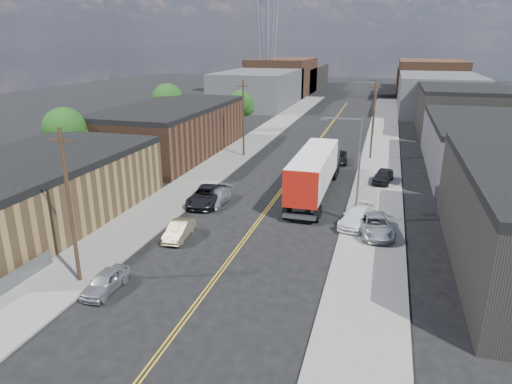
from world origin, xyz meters
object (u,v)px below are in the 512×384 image
Objects in this scene: semi_truck at (316,168)px; car_right_lot_a at (375,225)px; car_left_b at (179,230)px; car_ahead_truck at (337,157)px; car_left_c at (206,196)px; car_left_a at (106,282)px; car_left_d at (217,196)px; car_right_lot_c at (383,176)px; car_right_lot_b at (357,217)px.

semi_truck reaches higher than car_right_lot_a.
semi_truck is at bearing 54.29° from car_left_b.
car_left_c is at bearing -123.49° from car_ahead_truck.
semi_truck is 4.58× the size of car_left_a.
car_left_b is at bearing 84.21° from car_left_a.
car_left_b is at bearing -87.19° from car_left_d.
car_left_d is 1.07× the size of car_right_lot_c.
car_right_lot_b is (14.10, -1.78, 0.07)m from car_left_c.
car_right_lot_b is at bearing -88.65° from car_right_lot_c.
car_left_c is 1.16× the size of car_right_lot_b.
car_right_lot_b is (4.73, -7.94, -1.73)m from semi_truck.
semi_truck is 11.42m from car_right_lot_a.
car_right_lot_a is (6.20, -9.43, -1.73)m from semi_truck.
car_right_lot_b reaches higher than car_left_d.
car_right_lot_b reaches higher than car_ahead_truck.
car_left_a is 0.75× the size of car_right_lot_b.
car_left_d is (0.90, 0.43, -0.14)m from car_left_c.
car_right_lot_a is at bearing -16.51° from car_left_c.
car_left_d is (-8.47, -5.73, -1.94)m from semi_truck.
car_ahead_truck is at bearing 91.81° from car_right_lot_a.
car_right_lot_a reaches higher than car_ahead_truck.
car_right_lot_a is 1.22× the size of car_right_lot_c.
car_left_b is 15.42m from car_right_lot_a.
car_ahead_truck reaches higher than car_left_a.
car_left_b is at bearing -140.86° from car_right_lot_b.
car_left_a is 16.99m from car_left_d.
car_left_c is 1.27× the size of car_left_d.
car_left_a is at bearing -90.29° from car_left_d.
car_left_b is 24.39m from car_right_lot_c.
car_left_a is 0.74× the size of car_ahead_truck.
car_left_c is at bearing -135.54° from car_right_lot_c.
semi_truck is at bearing -98.92° from car_ahead_truck.
car_right_lot_a is 22.97m from car_ahead_truck.
car_left_b is 8.43m from car_left_d.
car_ahead_truck is (9.27, 18.62, 0.04)m from car_left_d.
semi_truck is 13.06m from car_ahead_truck.
semi_truck is at bearing 67.87° from car_left_a.
car_left_c reaches higher than car_left_b.
car_right_lot_a reaches higher than car_left_b.
car_right_lot_c reaches higher than car_left_d.
car_left_a is at bearing -111.37° from car_ahead_truck.
car_left_a is at bearing -110.57° from car_right_lot_c.
car_right_lot_b is at bearing -11.86° from car_left_c.
semi_truck is 16.62m from car_left_b.
car_left_a is 0.95× the size of car_left_b.
car_left_a is 0.82× the size of car_left_d.
car_right_lot_a is at bearing -31.38° from car_right_lot_b.
car_left_d is 0.87× the size of car_right_lot_a.
semi_truck is 3.41× the size of car_ahead_truck.
car_right_lot_c is (6.54, 5.06, -1.73)m from semi_truck.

